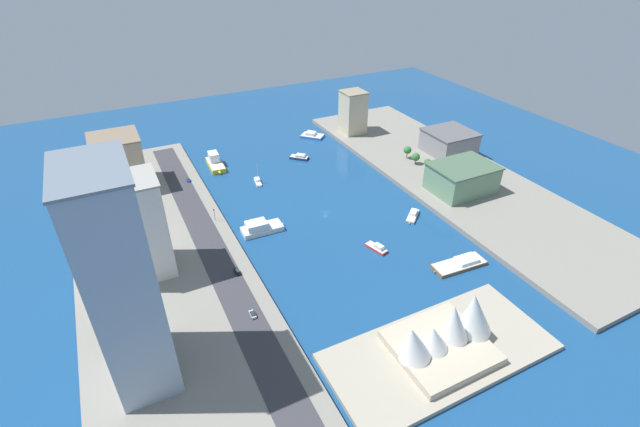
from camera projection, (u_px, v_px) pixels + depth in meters
ground_plane at (326, 212)px, 237.15m from camera, size 440.00×440.00×0.00m
quay_west at (452, 176)px, 268.79m from camera, size 70.00×240.00×2.61m
quay_east at (159, 255)px, 204.11m from camera, size 70.00×240.00×2.61m
peninsula_point at (439, 352)px, 157.56m from camera, size 81.15×36.81×2.00m
road_strip at (207, 239)px, 211.90m from camera, size 12.86×228.00×0.15m
yacht_sleek_gray at (413, 215)px, 232.46m from camera, size 13.00×12.06×3.02m
sailboat_small_white at (258, 181)px, 264.08m from camera, size 4.61×11.70×12.48m
ferry_yellow_fast at (215, 162)px, 281.23m from camera, size 9.32×23.69×8.35m
patrol_launch_navy at (299, 157)px, 291.52m from camera, size 12.07×11.90×3.23m
barge_flat_brown at (461, 263)px, 198.86m from camera, size 26.31×10.33×3.26m
catamaran_blue at (312, 135)px, 322.28m from camera, size 17.69×17.85×3.67m
ferry_white_commuter at (261, 228)px, 220.79m from camera, size 22.03×9.49×5.95m
tugboat_red at (377, 248)px, 208.89m from camera, size 6.94×12.31×3.19m
terminal_long_green at (462, 178)px, 247.96m from camera, size 34.39×26.05×15.31m
apartment_midrise_tan at (119, 162)px, 248.15m from camera, size 25.79×26.41×29.97m
hotel_broad_white at (135, 228)px, 181.07m from camera, size 24.06×21.84×43.70m
warehouse_low_gray at (449, 142)px, 291.26m from camera, size 28.75×28.22×14.35m
office_block_beige at (353, 112)px, 316.33m from camera, size 15.84×16.03×29.54m
tower_tall_glass at (123, 284)px, 129.16m from camera, size 18.63×28.79×74.91m
hatchback_blue at (188, 180)px, 260.41m from camera, size 1.89×4.32×1.50m
suv_black at (237, 271)px, 190.58m from camera, size 1.92×4.75×1.54m
sedan_silver at (253, 314)px, 169.40m from camera, size 1.88×4.29×1.58m
traffic_light_waterfront at (214, 213)px, 223.60m from camera, size 0.36×0.36×6.50m
opera_landmark at (447, 332)px, 153.34m from camera, size 39.80×29.83×22.08m
park_tree_cluster at (415, 156)px, 278.64m from camera, size 6.92×22.44×8.12m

